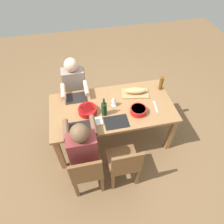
{
  "coord_description": "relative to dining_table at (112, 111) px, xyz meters",
  "views": [
    {
      "loc": [
        -0.4,
        -1.9,
        2.8
      ],
      "look_at": [
        0.0,
        0.0,
        0.63
      ],
      "focal_mm": 31.86,
      "sensor_mm": 36.0,
      "label": 1
    }
  ],
  "objects": [
    {
      "name": "placemat_far_left",
      "position": [
        -0.48,
        0.29,
        0.09
      ],
      "size": [
        0.32,
        0.23,
        0.01
      ],
      "primitive_type": "cube",
      "color": "black",
      "rests_on": "dining_table"
    },
    {
      "name": "diner_far_left",
      "position": [
        -0.48,
        0.59,
        0.04
      ],
      "size": [
        0.41,
        0.53,
        1.2
      ],
      "color": "#2D2D38",
      "rests_on": "ground_plane"
    },
    {
      "name": "serving_bowl_fruit",
      "position": [
        -0.35,
        -0.03,
        0.13
      ],
      "size": [
        0.26,
        0.26,
        0.08
      ],
      "color": "red",
      "rests_on": "dining_table"
    },
    {
      "name": "carving_knife",
      "position": [
        0.61,
        -0.13,
        0.09
      ],
      "size": [
        0.05,
        0.23,
        0.01
      ],
      "primitive_type": "cube",
      "rotation": [
        0.0,
        0.0,
        1.46
      ],
      "color": "silver",
      "rests_on": "dining_table"
    },
    {
      "name": "placemat_near_center",
      "position": [
        0.0,
        -0.29,
        0.09
      ],
      "size": [
        0.32,
        0.23,
        0.01
      ],
      "primitive_type": "cube",
      "color": "black",
      "rests_on": "dining_table"
    },
    {
      "name": "dining_table",
      "position": [
        0.0,
        0.0,
        0.0
      ],
      "size": [
        1.76,
        0.89,
        0.74
      ],
      "color": "#9E7044",
      "rests_on": "ground_plane"
    },
    {
      "name": "chair_near_center",
      "position": [
        0.0,
        -0.77,
        -0.17
      ],
      "size": [
        0.4,
        0.4,
        0.85
      ],
      "color": "brown",
      "rests_on": "ground_plane"
    },
    {
      "name": "chair_near_left",
      "position": [
        -0.48,
        -0.77,
        -0.17
      ],
      "size": [
        0.4,
        0.4,
        0.85
      ],
      "color": "brown",
      "rests_on": "ground_plane"
    },
    {
      "name": "cutting_board",
      "position": [
        0.4,
        0.19,
        0.1
      ],
      "size": [
        0.43,
        0.29,
        0.02
      ],
      "primitive_type": "cube",
      "rotation": [
        0.0,
        0.0,
        -0.17
      ],
      "color": "tan",
      "rests_on": "dining_table"
    },
    {
      "name": "placemat_near_left",
      "position": [
        -0.48,
        -0.29,
        0.09
      ],
      "size": [
        0.32,
        0.23,
        0.01
      ],
      "primitive_type": "cube",
      "color": "black",
      "rests_on": "dining_table"
    },
    {
      "name": "napkin_stack",
      "position": [
        -0.25,
        -0.23,
        0.1
      ],
      "size": [
        0.15,
        0.15,
        0.02
      ],
      "primitive_type": "cube",
      "rotation": [
        0.0,
        0.0,
        0.04
      ],
      "color": "white",
      "rests_on": "dining_table"
    },
    {
      "name": "chair_far_left",
      "position": [
        -0.48,
        0.77,
        -0.17
      ],
      "size": [
        0.4,
        0.4,
        0.85
      ],
      "color": "brown",
      "rests_on": "ground_plane"
    },
    {
      "name": "serving_bowl_pasta",
      "position": [
        0.33,
        -0.18,
        0.13
      ],
      "size": [
        0.22,
        0.22,
        0.08
      ],
      "color": "red",
      "rests_on": "dining_table"
    },
    {
      "name": "wine_glass",
      "position": [
        0.03,
        0.03,
        0.2
      ],
      "size": [
        0.08,
        0.08,
        0.17
      ],
      "color": "silver",
      "rests_on": "dining_table"
    },
    {
      "name": "ground_plane",
      "position": [
        0.0,
        0.0,
        -0.65
      ],
      "size": [
        8.0,
        8.0,
        0.0
      ],
      "primitive_type": "plane",
      "color": "brown"
    },
    {
      "name": "wine_bottle",
      "position": [
        -0.13,
        -0.11,
        0.19
      ],
      "size": [
        0.08,
        0.08,
        0.29
      ],
      "color": "#193819",
      "rests_on": "dining_table"
    },
    {
      "name": "diner_near_left",
      "position": [
        -0.48,
        -0.59,
        0.04
      ],
      "size": [
        0.41,
        0.53,
        1.2
      ],
      "color": "#2D2D38",
      "rests_on": "ground_plane"
    },
    {
      "name": "bread_loaf",
      "position": [
        0.4,
        0.19,
        0.15
      ],
      "size": [
        0.33,
        0.16,
        0.09
      ],
      "primitive_type": "ellipsoid",
      "rotation": [
        0.0,
        0.0,
        -0.17
      ],
      "color": "tan",
      "rests_on": "cutting_board"
    },
    {
      "name": "beer_bottle",
      "position": [
        0.81,
        0.22,
        0.2
      ],
      "size": [
        0.06,
        0.06,
        0.22
      ],
      "primitive_type": "cylinder",
      "color": "brown",
      "rests_on": "dining_table"
    }
  ]
}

